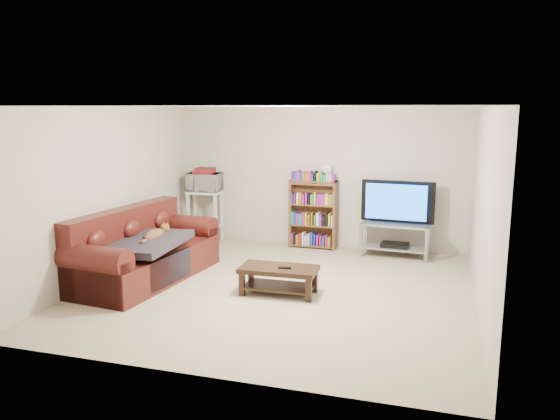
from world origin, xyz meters
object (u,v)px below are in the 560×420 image
(tv_stand, at_px, (395,234))
(coffee_table, at_px, (279,275))
(sofa, at_px, (142,255))
(bookshelf, at_px, (313,213))

(tv_stand, bearing_deg, coffee_table, -115.39)
(coffee_table, relative_size, tv_stand, 0.89)
(sofa, xyz_separation_m, bookshelf, (1.91, 2.40, 0.26))
(tv_stand, bearing_deg, bookshelf, 176.86)
(coffee_table, relative_size, bookshelf, 0.86)
(tv_stand, relative_size, bookshelf, 0.96)
(bookshelf, bearing_deg, sofa, -127.45)
(coffee_table, distance_m, tv_stand, 2.63)
(coffee_table, bearing_deg, bookshelf, 91.57)
(bookshelf, bearing_deg, tv_stand, -5.90)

